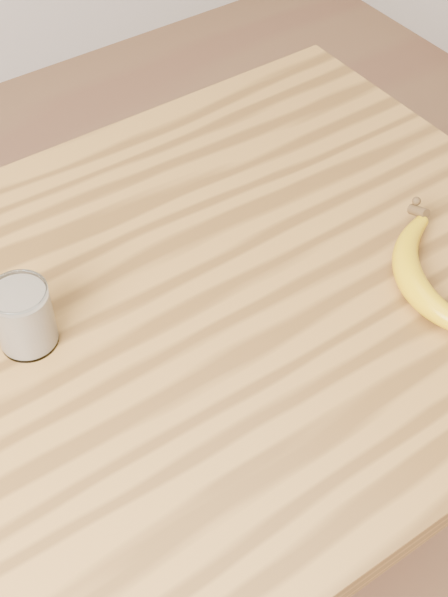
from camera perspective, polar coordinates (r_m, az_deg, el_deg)
table at (r=1.15m, az=-4.96°, el=-6.22°), size 1.20×0.80×0.90m
smoothie_glass at (r=1.02m, az=-13.58°, el=-1.23°), size 0.07×0.07×0.09m
banana at (r=1.10m, az=12.64°, el=1.26°), size 0.23×0.33×0.04m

